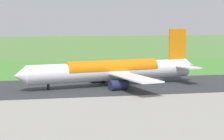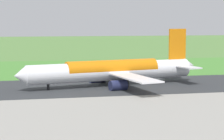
{
  "view_description": "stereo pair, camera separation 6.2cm",
  "coord_description": "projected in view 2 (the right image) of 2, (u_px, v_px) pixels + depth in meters",
  "views": [
    {
      "loc": [
        33.71,
        112.97,
        17.9
      ],
      "look_at": [
        10.0,
        0.0,
        4.5
      ],
      "focal_mm": 67.02,
      "sensor_mm": 36.0,
      "label": 1
    },
    {
      "loc": [
        33.65,
        112.98,
        17.9
      ],
      "look_at": [
        10.0,
        0.0,
        4.5
      ],
      "focal_mm": 67.02,
      "sensor_mm": 36.0,
      "label": 2
    }
  ],
  "objects": [
    {
      "name": "runway_asphalt",
      "position": [
        146.0,
        85.0,
        118.75
      ],
      "size": [
        600.0,
        32.61,
        0.06
      ],
      "primitive_type": "cube",
      "color": "#2D3033",
      "rests_on": "ground"
    },
    {
      "name": "no_stopping_sign",
      "position": [
        172.0,
        64.0,
        161.99
      ],
      "size": [
        0.6,
        0.1,
        2.75
      ],
      "color": "slate",
      "rests_on": "ground"
    },
    {
      "name": "grass_verge_foreground",
      "position": [
        116.0,
        69.0,
        157.62
      ],
      "size": [
        600.0,
        80.0,
        0.04
      ],
      "primitive_type": "cube",
      "color": "#478534",
      "rests_on": "ground"
    },
    {
      "name": "traffic_cone_orange",
      "position": [
        162.0,
        68.0,
        159.25
      ],
      "size": [
        0.4,
        0.4,
        0.55
      ],
      "primitive_type": "cone",
      "color": "orange",
      "rests_on": "ground"
    },
    {
      "name": "ground_plane",
      "position": [
        146.0,
        85.0,
        118.76
      ],
      "size": [
        800.0,
        800.0,
        0.0
      ],
      "primitive_type": "plane",
      "color": "#547F3D"
    },
    {
      "name": "airliner_main",
      "position": [
        113.0,
        70.0,
        116.37
      ],
      "size": [
        53.8,
        44.31,
        15.88
      ],
      "color": "white",
      "rests_on": "ground"
    }
  ]
}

